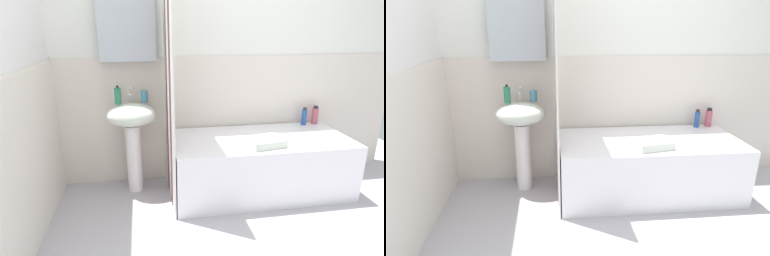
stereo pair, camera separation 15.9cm
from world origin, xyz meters
TOP-DOWN VIEW (x-y plane):
  - ground_plane at (0.00, 0.00)m, footprint 4.80×5.60m
  - wall_back_tiled at (-0.05, 1.26)m, footprint 3.60×0.18m
  - wall_left_tiled at (-1.57, 0.34)m, footprint 0.07×1.81m
  - sink at (-0.87, 1.03)m, footprint 0.44×0.34m
  - faucet at (-0.87, 1.11)m, footprint 0.03×0.12m
  - soap_dispenser at (-0.98, 1.04)m, footprint 0.06×0.06m
  - toothbrush_cup at (-0.75, 1.08)m, footprint 0.06×0.06m
  - bathtub at (0.26, 0.85)m, footprint 1.59×0.74m
  - shower_curtain at (-0.55, 0.85)m, footprint 0.01×0.74m
  - shampoo_bottle at (0.95, 1.16)m, footprint 0.06×0.06m
  - body_wash_bottle at (0.82, 1.14)m, footprint 0.05×0.05m
  - towel_folded at (0.22, 0.66)m, footprint 0.33×0.26m

SIDE VIEW (x-z plane):
  - ground_plane at x=0.00m, z-range -0.04..0.00m
  - bathtub at x=0.26m, z-range 0.00..0.52m
  - towel_folded at x=0.22m, z-range 0.52..0.58m
  - body_wash_bottle at x=0.82m, z-range 0.51..0.69m
  - shampoo_bottle at x=0.95m, z-range 0.51..0.70m
  - sink at x=-0.87m, z-range 0.19..1.02m
  - toothbrush_cup at x=-0.75m, z-range 0.83..0.93m
  - faucet at x=-0.87m, z-range 0.83..0.95m
  - soap_dispenser at x=-0.98m, z-range 0.82..0.98m
  - shower_curtain at x=-0.55m, z-range 0.00..2.00m
  - wall_left_tiled at x=-1.57m, z-range -0.08..2.32m
  - wall_back_tiled at x=-0.05m, z-range -0.06..2.34m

